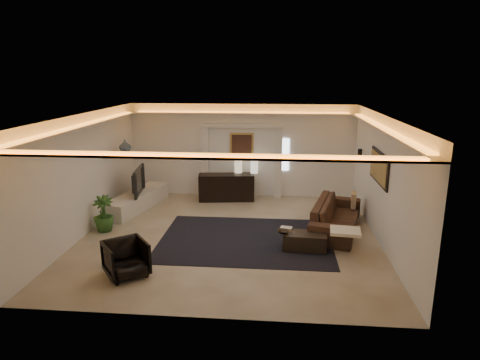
# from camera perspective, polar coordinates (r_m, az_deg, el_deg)

# --- Properties ---
(floor) EXTENTS (7.00, 7.00, 0.00)m
(floor) POSITION_cam_1_polar(r_m,az_deg,el_deg) (10.24, -1.42, -7.61)
(floor) COLOR #C0B39C
(floor) RESTS_ON ground
(ceiling) EXTENTS (7.00, 7.00, 0.00)m
(ceiling) POSITION_cam_1_polar(r_m,az_deg,el_deg) (9.53, -1.53, 8.77)
(ceiling) COLOR white
(ceiling) RESTS_ON ground
(wall_back) EXTENTS (7.00, 0.00, 7.00)m
(wall_back) POSITION_cam_1_polar(r_m,az_deg,el_deg) (13.19, 0.24, 4.00)
(wall_back) COLOR white
(wall_back) RESTS_ON ground
(wall_front) EXTENTS (7.00, 0.00, 7.00)m
(wall_front) POSITION_cam_1_polar(r_m,az_deg,el_deg) (6.48, -5.00, -7.29)
(wall_front) COLOR white
(wall_front) RESTS_ON ground
(wall_left) EXTENTS (0.00, 7.00, 7.00)m
(wall_left) POSITION_cam_1_polar(r_m,az_deg,el_deg) (10.75, -20.35, 0.67)
(wall_left) COLOR white
(wall_left) RESTS_ON ground
(wall_right) EXTENTS (0.00, 7.00, 7.00)m
(wall_right) POSITION_cam_1_polar(r_m,az_deg,el_deg) (10.02, 18.84, -0.16)
(wall_right) COLOR white
(wall_right) RESTS_ON ground
(cove_soffit) EXTENTS (7.00, 7.00, 0.04)m
(cove_soffit) POSITION_cam_1_polar(r_m,az_deg,el_deg) (9.56, -1.52, 7.10)
(cove_soffit) COLOR silver
(cove_soffit) RESTS_ON ceiling
(daylight_slit) EXTENTS (0.25, 0.03, 1.00)m
(daylight_slit) POSITION_cam_1_polar(r_m,az_deg,el_deg) (13.14, 6.12, 3.44)
(daylight_slit) COLOR white
(daylight_slit) RESTS_ON wall_back
(area_rug) EXTENTS (4.00, 3.00, 0.01)m
(area_rug) POSITION_cam_1_polar(r_m,az_deg,el_deg) (10.01, 0.74, -8.08)
(area_rug) COLOR black
(area_rug) RESTS_ON ground
(pilaster_left) EXTENTS (0.22, 0.20, 2.20)m
(pilaster_left) POSITION_cam_1_polar(r_m,az_deg,el_deg) (13.30, -4.74, 2.50)
(pilaster_left) COLOR silver
(pilaster_left) RESTS_ON ground
(pilaster_right) EXTENTS (0.22, 0.20, 2.20)m
(pilaster_right) POSITION_cam_1_polar(r_m,az_deg,el_deg) (13.11, 5.22, 2.32)
(pilaster_right) COLOR silver
(pilaster_right) RESTS_ON ground
(alcove_header) EXTENTS (2.52, 0.20, 0.12)m
(alcove_header) POSITION_cam_1_polar(r_m,az_deg,el_deg) (12.97, 0.21, 7.40)
(alcove_header) COLOR silver
(alcove_header) RESTS_ON wall_back
(painting_frame) EXTENTS (0.74, 0.04, 0.74)m
(painting_frame) POSITION_cam_1_polar(r_m,az_deg,el_deg) (13.12, 0.23, 4.83)
(painting_frame) COLOR tan
(painting_frame) RESTS_ON wall_back
(painting_canvas) EXTENTS (0.62, 0.02, 0.62)m
(painting_canvas) POSITION_cam_1_polar(r_m,az_deg,el_deg) (13.10, 0.22, 4.82)
(painting_canvas) COLOR #4C2D1E
(painting_canvas) RESTS_ON wall_back
(art_panel_frame) EXTENTS (0.04, 1.64, 0.74)m
(art_panel_frame) POSITION_cam_1_polar(r_m,az_deg,el_deg) (10.24, 18.40, 1.62)
(art_panel_frame) COLOR black
(art_panel_frame) RESTS_ON wall_right
(art_panel_gold) EXTENTS (0.02, 1.50, 0.62)m
(art_panel_gold) POSITION_cam_1_polar(r_m,az_deg,el_deg) (10.23, 18.27, 1.62)
(art_panel_gold) COLOR tan
(art_panel_gold) RESTS_ON wall_right
(wall_sconce) EXTENTS (0.12, 0.12, 0.22)m
(wall_sconce) POSITION_cam_1_polar(r_m,az_deg,el_deg) (12.04, 15.98, 3.55)
(wall_sconce) COLOR black
(wall_sconce) RESTS_ON wall_right
(wall_niche) EXTENTS (0.10, 0.55, 0.04)m
(wall_niche) POSITION_cam_1_polar(r_m,az_deg,el_deg) (11.93, -17.36, 3.20)
(wall_niche) COLOR silver
(wall_niche) RESTS_ON wall_left
(console) EXTENTS (1.73, 0.73, 0.84)m
(console) POSITION_cam_1_polar(r_m,az_deg,el_deg) (12.90, -1.86, -1.04)
(console) COLOR black
(console) RESTS_ON ground
(lamp_left) EXTENTS (0.30, 0.30, 0.52)m
(lamp_left) POSITION_cam_1_polar(r_m,az_deg,el_deg) (12.95, -0.24, 2.18)
(lamp_left) COLOR beige
(lamp_left) RESTS_ON console
(lamp_right) EXTENTS (0.29, 0.29, 0.51)m
(lamp_right) POSITION_cam_1_polar(r_m,az_deg,el_deg) (12.91, 1.95, 2.14)
(lamp_right) COLOR silver
(lamp_right) RESTS_ON console
(media_ledge) EXTENTS (1.22, 2.67, 0.49)m
(media_ledge) POSITION_cam_1_polar(r_m,az_deg,el_deg) (12.52, -13.77, -2.77)
(media_ledge) COLOR beige
(media_ledge) RESTS_ON ground
(tv) EXTENTS (1.32, 0.34, 0.76)m
(tv) POSITION_cam_1_polar(r_m,az_deg,el_deg) (12.29, -14.13, -0.19)
(tv) COLOR black
(tv) RESTS_ON media_ledge
(figurine) EXTENTS (0.19, 0.19, 0.42)m
(figurine) POSITION_cam_1_polar(r_m,az_deg,el_deg) (12.87, -13.58, -0.37)
(figurine) COLOR #2F1E16
(figurine) RESTS_ON media_ledge
(ginger_jar) EXTENTS (0.40, 0.40, 0.34)m
(ginger_jar) POSITION_cam_1_polar(r_m,az_deg,el_deg) (12.22, -15.36, 4.51)
(ginger_jar) COLOR #475B71
(ginger_jar) RESTS_ON wall_niche
(plant) EXTENTS (0.58, 0.58, 0.90)m
(plant) POSITION_cam_1_polar(r_m,az_deg,el_deg) (10.94, -18.07, -4.37)
(plant) COLOR #2C5720
(plant) RESTS_ON ground
(sofa) EXTENTS (2.71, 1.60, 0.74)m
(sofa) POSITION_cam_1_polar(r_m,az_deg,el_deg) (10.74, 12.94, -4.79)
(sofa) COLOR #412416
(sofa) RESTS_ON ground
(throw_blanket) EXTENTS (0.69, 0.58, 0.07)m
(throw_blanket) POSITION_cam_1_polar(r_m,az_deg,el_deg) (9.29, 14.12, -6.77)
(throw_blanket) COLOR silver
(throw_blanket) RESTS_ON sofa
(throw_pillow) EXTENTS (0.17, 0.41, 0.40)m
(throw_pillow) POSITION_cam_1_polar(r_m,az_deg,el_deg) (11.54, 15.15, -2.65)
(throw_pillow) COLOR #A08361
(throw_pillow) RESTS_ON sofa
(coffee_table) EXTENTS (0.98, 0.58, 0.35)m
(coffee_table) POSITION_cam_1_polar(r_m,az_deg,el_deg) (9.53, 8.77, -8.16)
(coffee_table) COLOR black
(coffee_table) RESTS_ON ground
(bowl) EXTENTS (0.31, 0.31, 0.06)m
(bowl) POSITION_cam_1_polar(r_m,az_deg,el_deg) (9.40, 5.92, -6.84)
(bowl) COLOR black
(bowl) RESTS_ON coffee_table
(magazine) EXTENTS (0.29, 0.23, 0.03)m
(magazine) POSITION_cam_1_polar(r_m,az_deg,el_deg) (9.67, 6.30, -6.33)
(magazine) COLOR beige
(magazine) RESTS_ON coffee_table
(armchair) EXTENTS (1.07, 1.08, 0.71)m
(armchair) POSITION_cam_1_polar(r_m,az_deg,el_deg) (8.52, -15.21, -10.28)
(armchair) COLOR black
(armchair) RESTS_ON ground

